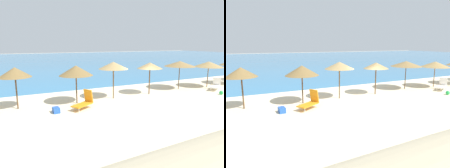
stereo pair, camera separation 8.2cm
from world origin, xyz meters
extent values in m
plane|color=beige|center=(0.00, 0.00, 0.00)|extent=(160.00, 160.00, 0.00)
cube|color=teal|center=(0.00, 41.77, 0.00)|extent=(160.00, 72.19, 0.01)
cylinder|color=brown|center=(-8.17, 2.17, 1.08)|extent=(0.09, 0.09, 2.16)
cone|color=olive|center=(-8.17, 2.17, 2.32)|extent=(1.96, 1.96, 0.62)
cylinder|color=brown|center=(-4.48, 1.76, 1.04)|extent=(0.09, 0.09, 2.08)
cone|color=olive|center=(-4.48, 1.76, 2.27)|extent=(2.26, 2.26, 0.67)
cylinder|color=brown|center=(-1.67, 1.82, 1.18)|extent=(0.09, 0.09, 2.36)
cone|color=tan|center=(-1.67, 1.82, 2.47)|extent=(2.18, 2.18, 0.52)
cylinder|color=brown|center=(1.52, 1.76, 1.12)|extent=(0.09, 0.09, 2.23)
cone|color=tan|center=(1.52, 1.76, 2.32)|extent=(1.99, 1.99, 0.48)
cylinder|color=brown|center=(5.06, 2.21, 1.09)|extent=(0.07, 0.07, 2.19)
cone|color=olive|center=(5.06, 2.21, 2.27)|extent=(2.70, 2.70, 0.47)
cylinder|color=brown|center=(8.08, 1.67, 1.02)|extent=(0.07, 0.07, 2.04)
cone|color=#9E7F4C|center=(8.08, 1.67, 2.15)|extent=(2.59, 2.59, 0.51)
cube|color=white|center=(7.53, 0.37, 0.32)|extent=(1.44, 1.18, 0.07)
cube|color=white|center=(8.06, 0.67, 0.68)|extent=(0.50, 0.66, 0.72)
cylinder|color=silver|center=(6.92, 0.33, 0.14)|extent=(0.04, 0.04, 0.28)
cylinder|color=silver|center=(7.19, -0.14, 0.14)|extent=(0.04, 0.04, 0.28)
cylinder|color=silver|center=(7.88, 0.87, 0.14)|extent=(0.04, 0.04, 0.28)
cylinder|color=silver|center=(8.15, 0.41, 0.14)|extent=(0.04, 0.04, 0.28)
cube|color=orange|center=(-4.60, 0.27, 0.31)|extent=(1.48, 1.23, 0.07)
cube|color=orange|center=(-4.05, 0.60, 0.74)|extent=(0.50, 0.65, 0.86)
cylinder|color=silver|center=(-5.23, 0.22, 0.14)|extent=(0.04, 0.04, 0.27)
cylinder|color=silver|center=(-4.95, -0.25, 0.14)|extent=(0.04, 0.04, 0.27)
cylinder|color=silver|center=(-4.24, 0.80, 0.14)|extent=(0.04, 0.04, 0.27)
cylinder|color=silver|center=(-3.97, 0.33, 0.14)|extent=(0.04, 0.04, 0.27)
sphere|color=green|center=(6.64, -0.91, 0.16)|extent=(0.32, 0.32, 0.32)
cube|color=blue|center=(-6.16, 0.37, 0.16)|extent=(0.40, 0.57, 0.32)
camera|label=1|loc=(-8.29, -11.63, 4.04)|focal=33.25mm
camera|label=2|loc=(-8.22, -11.67, 4.04)|focal=33.25mm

